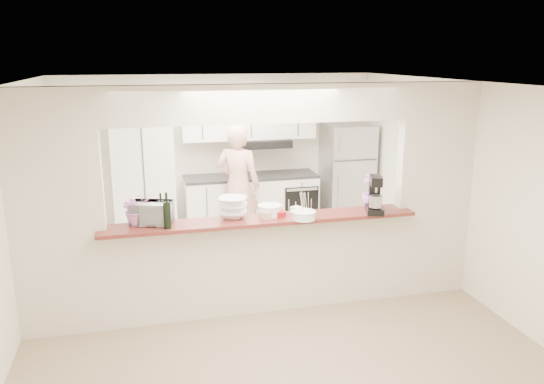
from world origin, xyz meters
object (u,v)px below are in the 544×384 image
object	(u,v)px
refrigerator	(347,176)
toaster_oven	(151,213)
person	(238,186)
stand_mixer	(375,196)

from	to	relation	value
refrigerator	toaster_oven	world-z (taller)	refrigerator
refrigerator	person	world-z (taller)	person
stand_mixer	person	xyz separation A→B (m)	(-1.12, 2.26, -0.37)
stand_mixer	refrigerator	bearing A→B (deg)	74.07
person	stand_mixer	bearing A→B (deg)	144.45
stand_mixer	person	bearing A→B (deg)	116.32
refrigerator	toaster_oven	distance (m)	4.14
refrigerator	toaster_oven	xyz separation A→B (m)	(-3.20, -2.60, 0.35)
toaster_oven	person	distance (m)	2.46
stand_mixer	person	world-z (taller)	person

